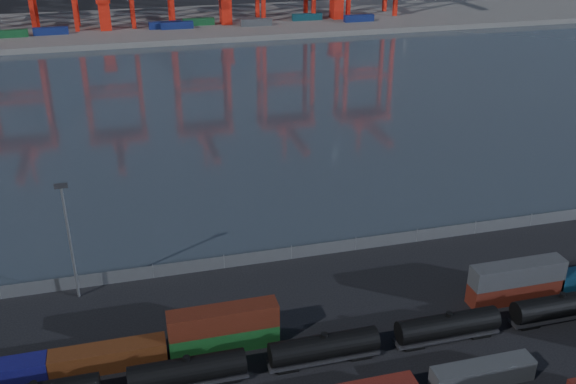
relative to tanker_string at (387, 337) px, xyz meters
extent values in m
plane|color=#2B353E|center=(-5.40, 99.93, -2.02)|extent=(700.00, 700.00, 0.00)
cube|color=#514F4C|center=(-5.40, 204.93, -1.03)|extent=(700.00, 70.00, 2.00)
cube|color=#3D3F42|center=(8.08, -7.67, -0.75)|extent=(11.80, 2.40, 2.56)
cube|color=#562911|center=(-31.56, 5.44, -0.63)|extent=(12.92, 2.63, 2.80)
cube|color=#144C1D|center=(-18.34, 5.44, -0.63)|extent=(12.92, 2.63, 2.80)
cube|color=#501C10|center=(-18.34, 5.44, 2.17)|extent=(12.92, 2.63, 2.80)
cube|color=#581B11|center=(20.41, 5.44, -0.63)|extent=(12.92, 2.63, 2.80)
cube|color=#3C3E41|center=(20.41, 5.44, 2.17)|extent=(12.92, 2.63, 2.80)
cylinder|color=black|center=(-38.75, 0.00, 1.77)|extent=(0.78, 0.78, 0.49)
cylinder|color=black|center=(-23.25, 0.00, 0.21)|extent=(12.67, 2.83, 2.83)
cylinder|color=black|center=(-23.25, 0.00, 1.77)|extent=(0.78, 0.78, 0.49)
cube|color=black|center=(-23.25, 0.00, -1.35)|extent=(13.15, 1.95, 0.39)
cube|color=black|center=(-18.87, 0.00, -1.74)|extent=(2.44, 1.75, 0.58)
cylinder|color=black|center=(-7.75, 0.00, 0.21)|extent=(12.67, 2.83, 2.83)
cylinder|color=black|center=(-7.75, 0.00, 1.77)|extent=(0.78, 0.78, 0.49)
cube|color=black|center=(-7.75, 0.00, -1.35)|extent=(13.15, 1.95, 0.39)
cube|color=black|center=(-12.13, 0.00, -1.74)|extent=(2.44, 1.75, 0.58)
cube|color=black|center=(-3.37, 0.00, -1.74)|extent=(2.44, 1.75, 0.58)
cylinder|color=black|center=(7.75, 0.00, 0.21)|extent=(12.67, 2.83, 2.83)
cylinder|color=black|center=(7.75, 0.00, 1.77)|extent=(0.78, 0.78, 0.49)
cube|color=black|center=(7.75, 0.00, -1.35)|extent=(13.15, 1.95, 0.39)
cube|color=black|center=(3.37, 0.00, -1.74)|extent=(2.44, 1.75, 0.58)
cube|color=black|center=(12.13, 0.00, -1.74)|extent=(2.44, 1.75, 0.58)
cylinder|color=black|center=(23.25, 0.00, 0.21)|extent=(12.67, 2.83, 2.83)
cylinder|color=black|center=(23.25, 0.00, 1.77)|extent=(0.78, 0.78, 0.49)
cube|color=black|center=(23.25, 0.00, -1.35)|extent=(13.15, 1.95, 0.39)
cube|color=black|center=(18.87, 0.00, -1.74)|extent=(2.44, 1.75, 0.58)
cube|color=#595B5E|center=(-5.40, 22.93, -1.03)|extent=(160.00, 0.06, 2.00)
cylinder|color=slate|center=(-45.40, 22.93, -0.93)|extent=(0.12, 0.12, 2.20)
cylinder|color=slate|center=(-35.40, 22.93, -0.93)|extent=(0.12, 0.12, 2.20)
cylinder|color=slate|center=(-25.40, 22.93, -0.93)|extent=(0.12, 0.12, 2.20)
cylinder|color=slate|center=(-15.40, 22.93, -0.93)|extent=(0.12, 0.12, 2.20)
cylinder|color=slate|center=(-5.40, 22.93, -0.93)|extent=(0.12, 0.12, 2.20)
cylinder|color=slate|center=(4.60, 22.93, -0.93)|extent=(0.12, 0.12, 2.20)
cylinder|color=slate|center=(14.60, 22.93, -0.93)|extent=(0.12, 0.12, 2.20)
cylinder|color=slate|center=(24.60, 22.93, -0.93)|extent=(0.12, 0.12, 2.20)
cylinder|color=slate|center=(34.60, 22.93, -0.93)|extent=(0.12, 0.12, 2.20)
cylinder|color=slate|center=(-35.40, 20.93, 5.97)|extent=(0.36, 0.36, 16.00)
cube|color=black|center=(-35.40, 20.93, 14.27)|extent=(1.60, 0.40, 0.60)
cube|color=navy|center=(-4.75, 189.61, 1.27)|extent=(12.00, 2.44, 2.60)
cube|color=navy|center=(65.94, 185.86, 1.27)|extent=(12.00, 2.44, 2.60)
cube|color=navy|center=(-9.04, 191.01, 1.27)|extent=(12.00, 2.44, 2.60)
cube|color=#3F4244|center=(24.97, 187.63, 1.27)|extent=(12.00, 2.44, 2.60)
cube|color=#144C23|center=(-63.15, 189.13, 1.27)|extent=(12.00, 2.44, 2.60)
cube|color=navy|center=(-49.56, 190.46, 1.27)|extent=(12.00, 2.44, 2.60)
cube|color=#144C23|center=(3.94, 194.41, 1.27)|extent=(12.00, 2.44, 2.60)
cube|color=#0C3842|center=(47.00, 193.76, 1.27)|extent=(12.00, 2.44, 2.60)
cube|color=red|center=(-30.40, 194.93, 4.97)|extent=(4.00, 6.00, 10.00)
cube|color=red|center=(-30.40, 194.93, 10.47)|extent=(5.00, 7.00, 1.20)
cube|color=red|center=(14.60, 194.93, 4.97)|extent=(4.00, 6.00, 10.00)
cube|color=red|center=(59.60, 194.93, 4.97)|extent=(4.00, 6.00, 10.00)
camera|label=1|loc=(-26.60, -55.37, 47.35)|focal=40.00mm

